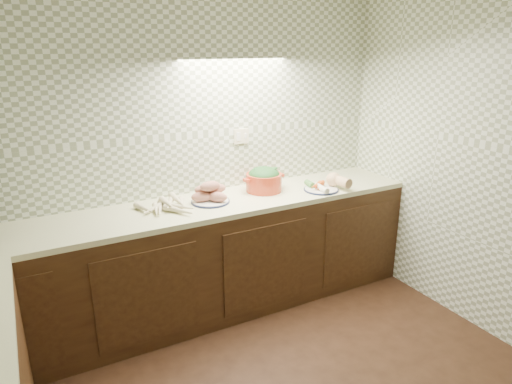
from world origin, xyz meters
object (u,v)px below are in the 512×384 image
parsnip_pile (165,207)px  onion_bowl (208,192)px  sweet_potato_plate (210,194)px  veg_plate (327,183)px  dutch_oven (264,179)px

parsnip_pile → onion_bowl: 0.43m
sweet_potato_plate → veg_plate: (0.97, -0.15, -0.01)m
dutch_oven → veg_plate: dutch_oven is taller
sweet_potato_plate → veg_plate: sweet_potato_plate is taller
sweet_potato_plate → onion_bowl: bearing=75.2°
parsnip_pile → dutch_oven: (0.86, 0.09, 0.06)m
parsnip_pile → dutch_oven: dutch_oven is taller
dutch_oven → sweet_potato_plate: bearing=-176.2°
sweet_potato_plate → dutch_oven: size_ratio=0.84×
parsnip_pile → dutch_oven: size_ratio=1.19×
parsnip_pile → dutch_oven: bearing=5.8°
onion_bowl → dutch_oven: size_ratio=0.44×
sweet_potato_plate → onion_bowl: sweet_potato_plate is taller
dutch_oven → veg_plate: bearing=-24.4°
sweet_potato_plate → dutch_oven: bearing=5.3°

